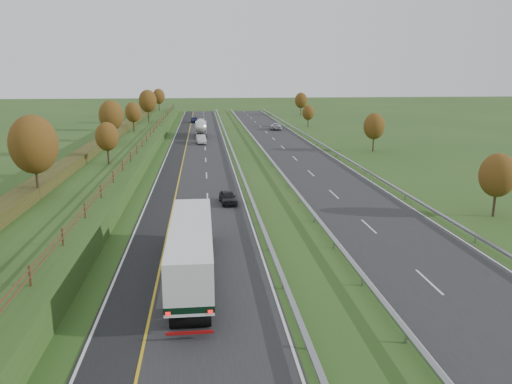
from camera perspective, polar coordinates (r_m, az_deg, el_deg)
ground at (r=74.16m, az=-0.51°, el=3.23°), size 400.00×400.00×0.00m
near_carriageway at (r=78.75m, az=-6.68°, el=3.75°), size 10.50×200.00×0.04m
far_carriageway at (r=80.26m, az=5.21°, el=3.97°), size 10.50×200.00×0.04m
hard_shoulder at (r=78.88m, az=-9.41°, el=3.68°), size 3.00×200.00×0.04m
lane_markings at (r=78.81m, az=-2.01°, el=3.87°), size 26.75×200.00×0.01m
embankment_left at (r=79.81m, az=-16.09°, el=4.16°), size 12.00×200.00×2.00m
hedge_left at (r=79.97m, az=-17.58°, el=5.20°), size 2.20×180.00×1.10m
fence_left at (r=78.50m, az=-12.98°, el=5.47°), size 0.12×189.06×1.20m
median_barrier_near at (r=78.79m, az=-2.53°, el=4.27°), size 0.32×200.00×0.71m
median_barrier_far at (r=79.26m, az=1.16°, el=4.34°), size 0.32×200.00×0.71m
outer_barrier_far at (r=81.49m, az=9.23°, el=4.42°), size 0.32×200.00×0.71m
trees_left at (r=75.80m, az=-16.52°, el=7.76°), size 6.64×164.30×7.66m
trees_far at (r=111.03m, az=9.13°, el=8.69°), size 8.45×118.60×7.12m
box_lorry at (r=32.51m, az=-7.36°, el=-6.18°), size 2.58×16.28×4.06m
road_tanker at (r=106.95m, az=-6.31°, el=7.31°), size 2.40×11.22×3.46m
car_dark_near at (r=51.53m, az=-3.23°, el=-0.58°), size 1.94×4.03×1.32m
car_silver_mid at (r=96.01m, az=-6.30°, el=6.02°), size 2.17×5.12×1.64m
car_small_far at (r=137.51m, az=-7.06°, el=8.18°), size 2.09×4.84×1.39m
car_oncoming at (r=119.47m, az=2.27°, el=7.52°), size 3.18×5.86×1.56m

